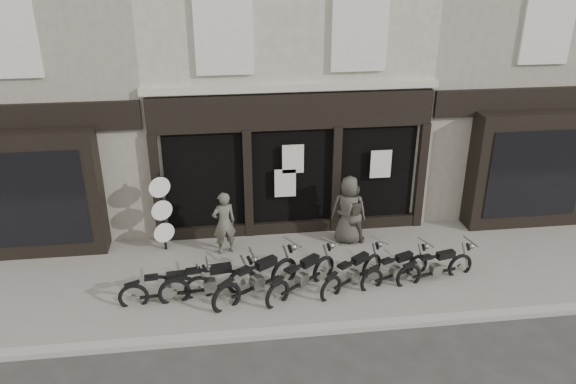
{
  "coord_description": "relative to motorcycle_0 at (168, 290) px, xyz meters",
  "views": [
    {
      "loc": [
        -1.82,
        -10.36,
        7.25
      ],
      "look_at": [
        -0.28,
        1.6,
        1.88
      ],
      "focal_mm": 35.0,
      "sensor_mm": 36.0,
      "label": 1
    }
  ],
  "objects": [
    {
      "name": "man_centre",
      "position": [
        4.53,
        2.13,
        0.52
      ],
      "size": [
        0.76,
        0.6,
        1.57
      ],
      "primitive_type": "imported",
      "rotation": [
        0.0,
        0.0,
        3.14
      ],
      "color": "#3D3931",
      "rests_on": "pavement"
    },
    {
      "name": "motorcycle_6",
      "position": [
        6.07,
        0.11,
        -0.01
      ],
      "size": [
        1.98,
        0.71,
        0.96
      ],
      "rotation": [
        0.0,
        0.0,
        0.21
      ],
      "color": "black",
      "rests_on": "ground"
    },
    {
      "name": "motorcycle_2",
      "position": [
        1.94,
        0.01,
        0.05
      ],
      "size": [
        2.06,
        1.48,
        1.11
      ],
      "rotation": [
        0.0,
        0.0,
        0.56
      ],
      "color": "black",
      "rests_on": "ground"
    },
    {
      "name": "neighbour_left",
      "position": [
        -3.25,
        5.81,
        3.65
      ],
      "size": [
        5.6,
        6.73,
        8.34
      ],
      "color": "gray",
      "rests_on": "ground"
    },
    {
      "name": "ground_plane",
      "position": [
        3.1,
        -0.08,
        -0.39
      ],
      "size": [
        90.0,
        90.0,
        0.0
      ],
      "primitive_type": "plane",
      "color": "#2D2B28",
      "rests_on": "ground"
    },
    {
      "name": "central_building",
      "position": [
        3.1,
        5.87,
        3.69
      ],
      "size": [
        7.3,
        6.22,
        8.34
      ],
      "color": "#BBB4A0",
      "rests_on": "ground"
    },
    {
      "name": "man_left",
      "position": [
        1.28,
        1.97,
        0.55
      ],
      "size": [
        0.68,
        0.55,
        1.63
      ],
      "primitive_type": "imported",
      "rotation": [
        0.0,
        0.0,
        3.44
      ],
      "color": "#4E4B40",
      "rests_on": "pavement"
    },
    {
      "name": "advert_sign_post",
      "position": [
        -0.22,
        2.27,
        0.68
      ],
      "size": [
        0.5,
        0.34,
        2.19
      ],
      "rotation": [
        0.0,
        0.0,
        0.41
      ],
      "color": "black",
      "rests_on": "ground"
    },
    {
      "name": "motorcycle_0",
      "position": [
        0.0,
        0.0,
        0.0
      ],
      "size": [
        2.04,
        0.56,
        0.97
      ],
      "rotation": [
        0.0,
        0.0,
        0.1
      ],
      "color": "black",
      "rests_on": "ground"
    },
    {
      "name": "motorcycle_5",
      "position": [
        5.14,
        0.16,
        -0.02
      ],
      "size": [
        1.82,
        0.95,
        0.92
      ],
      "rotation": [
        0.0,
        0.0,
        0.38
      ],
      "color": "black",
      "rests_on": "ground"
    },
    {
      "name": "kerb",
      "position": [
        3.1,
        -1.33,
        -0.32
      ],
      "size": [
        30.0,
        0.25,
        0.13
      ],
      "primitive_type": "cube",
      "color": "gray",
      "rests_on": "ground_plane"
    },
    {
      "name": "man_right",
      "position": [
        4.45,
        2.12,
        0.63
      ],
      "size": [
        0.99,
        0.76,
        1.8
      ],
      "primitive_type": "imported",
      "rotation": [
        0.0,
        0.0,
        2.91
      ],
      "color": "#3B3731",
      "rests_on": "pavement"
    },
    {
      "name": "motorcycle_1",
      "position": [
        0.92,
        0.06,
        0.03
      ],
      "size": [
        2.2,
        0.64,
        1.06
      ],
      "rotation": [
        0.0,
        0.0,
        0.14
      ],
      "color": "black",
      "rests_on": "ground"
    },
    {
      "name": "neighbour_right",
      "position": [
        9.45,
        5.81,
        3.65
      ],
      "size": [
        5.6,
        6.73,
        8.34
      ],
      "color": "gray",
      "rests_on": "ground"
    },
    {
      "name": "pavement",
      "position": [
        3.1,
        0.82,
        -0.33
      ],
      "size": [
        30.0,
        4.2,
        0.12
      ],
      "primitive_type": "cube",
      "color": "slate",
      "rests_on": "ground_plane"
    },
    {
      "name": "motorcycle_3",
      "position": [
        2.95,
        0.05,
        0.02
      ],
      "size": [
        1.84,
        1.52,
        1.03
      ],
      "rotation": [
        0.0,
        0.0,
        0.65
      ],
      "color": "black",
      "rests_on": "ground"
    },
    {
      "name": "motorcycle_4",
      "position": [
        4.11,
        0.1,
        -0.0
      ],
      "size": [
        1.77,
        1.38,
        0.97
      ],
      "rotation": [
        0.0,
        0.0,
        0.62
      ],
      "color": "black",
      "rests_on": "ground"
    }
  ]
}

